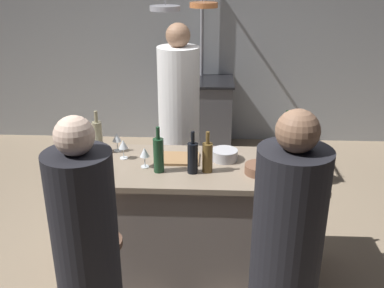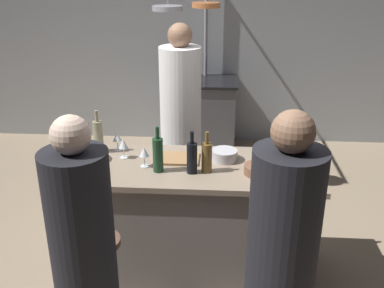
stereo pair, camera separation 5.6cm
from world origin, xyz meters
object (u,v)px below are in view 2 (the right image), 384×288
object	(u,v)px
guest_right	(280,277)
wine_bottle_white	(98,136)
guest_left	(85,268)
wine_bottle_green	(158,154)
cutting_board	(177,158)
wine_glass_near_right_guest	(123,145)
wine_bottle_amber	(207,157)
wine_bottle_dark	(192,157)
mixing_bowl_wooden	(258,169)
pepper_mill	(302,150)
stove_range	(204,115)
wine_bottle_red	(286,137)
bar_stool_right	(277,288)
bar_stool_left	(103,280)
wine_glass_near_left_guest	(117,138)
mixing_bowl_ceramic	(89,155)
chef	(181,128)
wine_glass_by_chef	(144,153)
mixing_bowl_steel	(225,155)

from	to	relation	value
guest_right	wine_bottle_white	bearing A→B (deg)	135.80
guest_left	wine_bottle_green	world-z (taller)	guest_left
cutting_board	wine_glass_near_right_guest	size ratio (longest dim) A/B	2.19
wine_bottle_amber	wine_bottle_dark	size ratio (longest dim) A/B	0.97
guest_right	mixing_bowl_wooden	distance (m)	0.91
cutting_board	wine_bottle_amber	xyz separation A→B (m)	(0.22, -0.18, 0.10)
pepper_mill	wine_bottle_amber	size ratio (longest dim) A/B	0.72
stove_range	wine_bottle_green	size ratio (longest dim) A/B	2.74
wine_bottle_red	bar_stool_right	bearing A→B (deg)	-97.62
bar_stool_left	cutting_board	size ratio (longest dim) A/B	2.12
wine_glass_near_left_guest	bar_stool_right	bearing A→B (deg)	-36.41
pepper_mill	cutting_board	bearing A→B (deg)	179.28
wine_glass_near_right_guest	mixing_bowl_ceramic	bearing A→B (deg)	-166.46
guest_right	wine_glass_near_left_guest	bearing A→B (deg)	131.73
wine_bottle_green	wine_glass_near_right_guest	distance (m)	0.35
guest_left	wine_bottle_dark	world-z (taller)	guest_left
mixing_bowl_wooden	mixing_bowl_ceramic	distance (m)	1.21
chef	bar_stool_right	world-z (taller)	chef
wine_bottle_red	mixing_bowl_ceramic	world-z (taller)	wine_bottle_red
chef	bar_stool_right	distance (m)	1.81
wine_bottle_red	wine_glass_near_right_guest	bearing A→B (deg)	-171.58
wine_glass_by_chef	wine_glass_near_left_guest	bearing A→B (deg)	132.70
guest_left	mixing_bowl_wooden	xyz separation A→B (m)	(0.96, 0.86, 0.19)
cutting_board	wine_bottle_red	xyz separation A→B (m)	(0.80, 0.18, 0.12)
guest_right	wine_bottle_white	size ratio (longest dim) A/B	5.05
wine_glass_by_chef	mixing_bowl_ceramic	bearing A→B (deg)	169.30
stove_range	wine_glass_near_right_guest	world-z (taller)	wine_glass_near_right_guest
mixing_bowl_steel	wine_bottle_amber	bearing A→B (deg)	-121.82
guest_right	wine_glass_by_chef	distance (m)	1.29
wine_bottle_amber	wine_bottle_white	world-z (taller)	wine_bottle_white
wine_bottle_green	wine_bottle_dark	xyz separation A→B (m)	(0.23, -0.01, -0.01)
wine_bottle_white	wine_bottle_green	size ratio (longest dim) A/B	1.01
stove_range	wine_bottle_dark	distance (m)	2.63
guest_right	wine_glass_near_right_guest	distance (m)	1.51
wine_bottle_red	wine_glass_near_right_guest	distance (m)	1.20
stove_range	wine_bottle_amber	xyz separation A→B (m)	(0.12, -2.54, 0.56)
wine_glass_by_chef	chef	bearing A→B (deg)	80.93
wine_bottle_red	wine_bottle_white	xyz separation A→B (m)	(-1.40, -0.07, -0.00)
chef	wine_glass_near_right_guest	size ratio (longest dim) A/B	12.05
stove_range	guest_left	world-z (taller)	guest_left
bar_stool_right	wine_glass_near_left_guest	xyz separation A→B (m)	(-1.15, 0.84, 0.63)
wine_glass_near_right_guest	wine_bottle_dark	bearing A→B (deg)	-22.03
wine_bottle_amber	wine_glass_by_chef	xyz separation A→B (m)	(-0.44, 0.05, -0.01)
wine_bottle_red	mixing_bowl_ceramic	size ratio (longest dim) A/B	1.55
bar_stool_right	guest_right	bearing A→B (deg)	-98.38
wine_bottle_dark	guest_right	bearing A→B (deg)	-60.29
wine_bottle_dark	mixing_bowl_steel	size ratio (longest dim) A/B	1.59
guest_right	wine_bottle_red	bearing A→B (deg)	82.15
chef	bar_stool_left	distance (m)	1.69
chef	pepper_mill	world-z (taller)	chef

